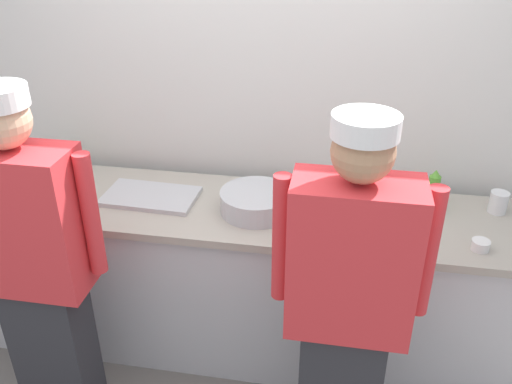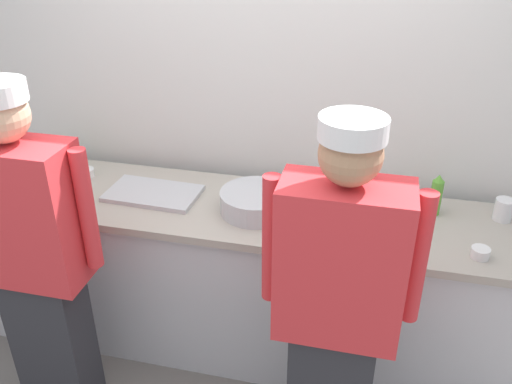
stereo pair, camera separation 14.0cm
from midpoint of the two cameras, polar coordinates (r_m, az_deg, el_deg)
name	(u,v)px [view 1 (the left image)]	position (r m, az deg, el deg)	size (l,w,h in m)	color
wall_back	(253,66)	(2.93, -1.71, 13.11)	(4.76, 0.10, 2.99)	silver
prep_counter	(239,277)	(2.99, -3.20, -9.01)	(3.04, 0.66, 0.90)	silver
chef_near_left	(36,265)	(2.52, -23.68, -7.12)	(0.61, 0.24, 1.68)	#2D2D33
chef_center	(347,306)	(2.14, 7.71, -11.82)	(0.60, 0.24, 1.67)	#2D2D33
plate_stack_front	(20,186)	(3.12, -24.81, 0.57)	(0.21, 0.21, 0.10)	white
plate_stack_rear	(347,215)	(2.62, 8.06, -2.43)	(0.21, 0.21, 0.07)	white
mixing_bowl_steel	(256,202)	(2.67, -1.51, -1.04)	(0.36, 0.36, 0.11)	#B7BABF
sheet_tray	(151,196)	(2.87, -12.44, -0.47)	(0.48, 0.28, 0.02)	#B7BABF
squeeze_bottle_primary	(63,158)	(3.24, -20.88, 3.37)	(0.05, 0.05, 0.20)	#56A333
squeeze_bottle_secondary	(64,192)	(2.88, -20.91, -0.02)	(0.06, 0.06, 0.19)	#E5E066
squeeze_bottle_spare	(433,190)	(2.79, 16.81, 0.17)	(0.06, 0.06, 0.21)	#56A333
ramekin_orange_sauce	(78,177)	(3.15, -19.45, 1.45)	(0.10, 0.10, 0.05)	white
ramekin_red_sauce	(390,218)	(2.65, 12.49, -2.71)	(0.08, 0.08, 0.05)	white
ramekin_green_sauce	(481,245)	(2.57, 21.16, -5.23)	(0.08, 0.08, 0.05)	white
deli_cup	(498,202)	(2.89, 22.93, -1.03)	(0.09, 0.09, 0.11)	white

